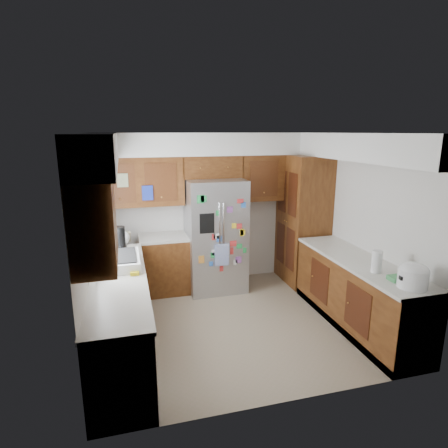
% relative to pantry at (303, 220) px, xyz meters
% --- Properties ---
extents(floor, '(3.60, 3.60, 0.00)m').
position_rel_pantry_xyz_m(floor, '(-1.50, -1.15, -1.07)').
color(floor, gray).
rests_on(floor, ground).
extents(room_shell, '(3.64, 3.24, 2.52)m').
position_rel_pantry_xyz_m(room_shell, '(-1.61, -0.79, 0.75)').
color(room_shell, silver).
rests_on(room_shell, ground).
extents(left_counter_run, '(1.36, 3.20, 0.92)m').
position_rel_pantry_xyz_m(left_counter_run, '(-2.86, -1.12, -0.65)').
color(left_counter_run, '#47220D').
rests_on(left_counter_run, ground).
extents(right_counter_run, '(0.63, 2.25, 0.92)m').
position_rel_pantry_xyz_m(right_counter_run, '(0.00, -1.62, -0.65)').
color(right_counter_run, '#47220D').
rests_on(right_counter_run, ground).
extents(pantry, '(0.60, 0.90, 2.15)m').
position_rel_pantry_xyz_m(pantry, '(0.00, 0.00, 0.00)').
color(pantry, '#47220D').
rests_on(pantry, ground).
extents(fridge, '(0.90, 0.79, 1.80)m').
position_rel_pantry_xyz_m(fridge, '(-1.50, 0.05, -0.17)').
color(fridge, '#A4A4A9').
rests_on(fridge, ground).
extents(bridge_cabinet, '(0.96, 0.34, 0.35)m').
position_rel_pantry_xyz_m(bridge_cabinet, '(-1.50, 0.28, 0.90)').
color(bridge_cabinet, '#47220D').
rests_on(bridge_cabinet, fridge).
extents(fridge_top_items, '(0.72, 0.39, 0.31)m').
position_rel_pantry_xyz_m(fridge_top_items, '(-1.61, 0.27, 1.21)').
color(fridge_top_items, '#1C19B6').
rests_on(fridge_top_items, bridge_cabinet).
extents(sink_assembly, '(0.52, 0.75, 0.37)m').
position_rel_pantry_xyz_m(sink_assembly, '(-3.00, -1.05, -0.09)').
color(sink_assembly, white).
rests_on(sink_assembly, left_counter_run).
extents(left_counter_clutter, '(0.33, 0.83, 0.38)m').
position_rel_pantry_xyz_m(left_counter_clutter, '(-2.98, -0.33, -0.02)').
color(left_counter_clutter, black).
rests_on(left_counter_clutter, left_counter_run).
extents(rice_cooker, '(0.31, 0.30, 0.27)m').
position_rel_pantry_xyz_m(rice_cooker, '(-0.00, -2.53, -0.02)').
color(rice_cooker, white).
rests_on(rice_cooker, right_counter_run).
extents(paper_towel, '(0.12, 0.12, 0.26)m').
position_rel_pantry_xyz_m(paper_towel, '(-0.09, -2.05, -0.02)').
color(paper_towel, white).
rests_on(paper_towel, right_counter_run).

